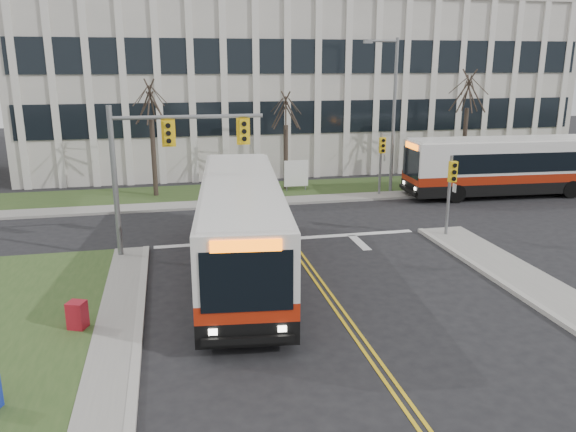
{
  "coord_description": "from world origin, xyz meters",
  "views": [
    {
      "loc": [
        -5.15,
        -15.71,
        7.76
      ],
      "look_at": [
        -0.71,
        4.94,
        2.0
      ],
      "focal_mm": 35.0,
      "sensor_mm": 36.0,
      "label": 1
    }
  ],
  "objects_px": {
    "streetlight": "(392,108)",
    "bus_cross": "(512,168)",
    "bus_main": "(241,229)",
    "newspaper_box_red": "(77,317)",
    "directory_sign": "(296,174)"
  },
  "relations": [
    {
      "from": "streetlight",
      "to": "bus_cross",
      "type": "height_order",
      "value": "streetlight"
    },
    {
      "from": "bus_main",
      "to": "newspaper_box_red",
      "type": "distance_m",
      "value": 6.79
    },
    {
      "from": "directory_sign",
      "to": "bus_cross",
      "type": "distance_m",
      "value": 12.99
    },
    {
      "from": "bus_cross",
      "to": "newspaper_box_red",
      "type": "xyz_separation_m",
      "value": [
        -23.06,
        -13.42,
        -1.23
      ]
    },
    {
      "from": "directory_sign",
      "to": "bus_main",
      "type": "distance_m",
      "value": 14.05
    },
    {
      "from": "directory_sign",
      "to": "newspaper_box_red",
      "type": "height_order",
      "value": "directory_sign"
    },
    {
      "from": "directory_sign",
      "to": "newspaper_box_red",
      "type": "bearing_deg",
      "value": -121.97
    },
    {
      "from": "directory_sign",
      "to": "bus_main",
      "type": "bearing_deg",
      "value": -111.39
    },
    {
      "from": "newspaper_box_red",
      "to": "bus_main",
      "type": "bearing_deg",
      "value": 57.26
    },
    {
      "from": "streetlight",
      "to": "bus_cross",
      "type": "relative_size",
      "value": 0.72
    },
    {
      "from": "streetlight",
      "to": "directory_sign",
      "type": "relative_size",
      "value": 4.6
    },
    {
      "from": "streetlight",
      "to": "bus_main",
      "type": "height_order",
      "value": "streetlight"
    },
    {
      "from": "streetlight",
      "to": "newspaper_box_red",
      "type": "bearing_deg",
      "value": -135.85
    },
    {
      "from": "bus_cross",
      "to": "newspaper_box_red",
      "type": "relative_size",
      "value": 13.44
    },
    {
      "from": "directory_sign",
      "to": "newspaper_box_red",
      "type": "relative_size",
      "value": 2.11
    }
  ]
}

